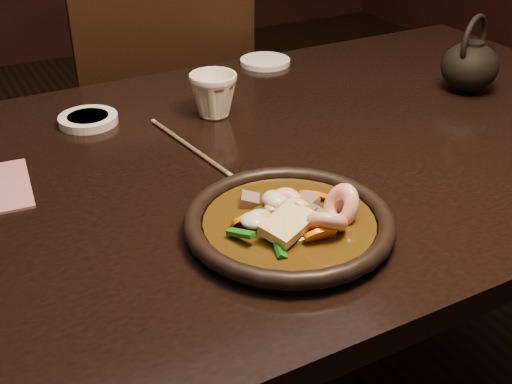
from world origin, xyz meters
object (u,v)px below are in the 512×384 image
chair (160,121)px  plate (289,223)px  table (269,189)px  teapot (470,64)px  tea_cup (213,93)px

chair → plate: 0.96m
table → plate: 0.27m
teapot → plate: bearing=-176.8°
table → teapot: (0.49, 0.05, 0.13)m
plate → teapot: teapot is taller
teapot → table: bearing=163.5°
table → teapot: 0.51m
table → chair: (0.05, 0.69, -0.15)m
table → plate: size_ratio=5.59×
chair → teapot: size_ratio=6.23×
chair → table: bearing=91.0°
chair → teapot: (0.45, -0.64, 0.28)m
plate → tea_cup: tea_cup is taller
table → chair: size_ratio=1.65×
chair → tea_cup: (-0.07, -0.51, 0.27)m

